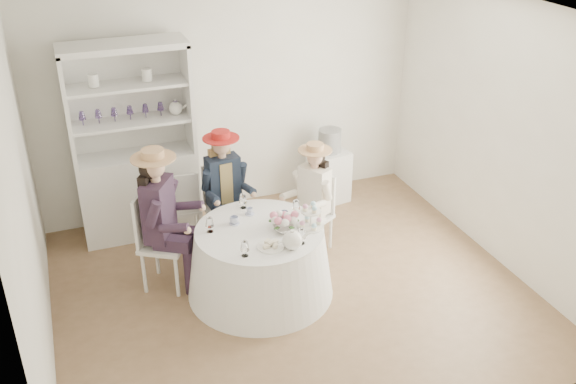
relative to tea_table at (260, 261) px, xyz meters
name	(u,v)px	position (x,y,z in m)	size (l,w,h in m)	color
ground	(292,290)	(0.29, -0.10, -0.35)	(4.50, 4.50, 0.00)	brown
ceiling	(292,14)	(0.29, -0.10, 2.35)	(4.50, 4.50, 0.00)	white
wall_back	(230,98)	(0.29, 1.90, 1.00)	(4.50, 4.50, 0.00)	silver
wall_front	(404,293)	(0.29, -2.10, 1.00)	(4.50, 4.50, 0.00)	silver
wall_left	(24,210)	(-1.96, -0.10, 1.00)	(4.50, 4.50, 0.00)	silver
wall_right	(501,134)	(2.54, -0.10, 1.00)	(4.50, 4.50, 0.00)	silver
tea_table	(260,261)	(0.00, 0.00, 0.00)	(1.42, 1.42, 0.70)	white
hutch	(137,169)	(-0.89, 1.59, 0.43)	(1.42, 0.84, 2.18)	silver
side_table	(329,175)	(1.40, 1.55, -0.02)	(0.42, 0.42, 0.65)	silver
hatbox	(330,140)	(1.40, 1.55, 0.44)	(0.28, 0.28, 0.28)	black
guest_left	(161,212)	(-0.83, 0.43, 0.48)	(0.63, 0.58, 1.47)	silver
guest_mid	(224,183)	(-0.08, 0.94, 0.41)	(0.50, 0.52, 1.35)	silver
guest_right	(313,192)	(0.77, 0.54, 0.35)	(0.53, 0.49, 1.24)	silver
spare_chair	(183,205)	(-0.50, 1.15, 0.12)	(0.39, 0.39, 0.88)	silver
teacup_a	(234,221)	(-0.19, 0.19, 0.39)	(0.09, 0.09, 0.07)	white
teacup_b	(250,211)	(0.00, 0.31, 0.38)	(0.07, 0.07, 0.06)	white
teacup_c	(284,215)	(0.29, 0.11, 0.39)	(0.09, 0.09, 0.07)	white
flower_bowl	(284,229)	(0.21, -0.11, 0.38)	(0.20, 0.20, 0.05)	white
flower_arrangement	(284,219)	(0.23, -0.05, 0.45)	(0.21, 0.20, 0.08)	pink
table_teapot	(293,240)	(0.18, -0.40, 0.43)	(0.25, 0.18, 0.19)	white
sandwich_plate	(271,246)	(0.00, -0.32, 0.37)	(0.25, 0.25, 0.06)	white
cupcake_stand	(311,219)	(0.47, -0.12, 0.44)	(0.26, 0.26, 0.24)	white
stemware_set	(259,223)	(0.00, 0.00, 0.43)	(0.96, 0.92, 0.15)	white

